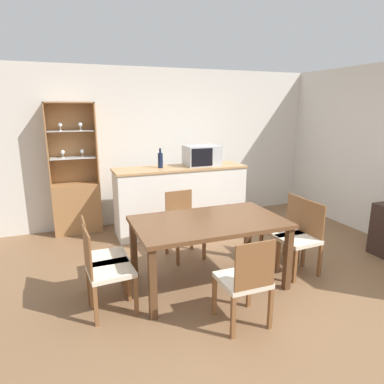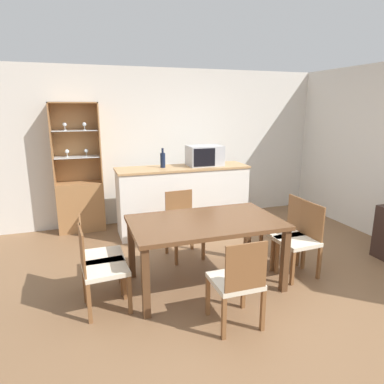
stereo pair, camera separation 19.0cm
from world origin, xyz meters
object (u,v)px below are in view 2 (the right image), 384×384
(dining_chair_side_right_far, at_px, (286,231))
(dining_chair_side_right_near, at_px, (300,240))
(display_cabinet, at_px, (80,195))
(dining_table, at_px, (205,228))
(dining_chair_head_near, at_px, (237,282))
(microwave, at_px, (205,156))
(wine_bottle, at_px, (163,160))
(dining_chair_side_left_far, at_px, (98,256))
(dining_chair_head_far, at_px, (183,224))
(dining_chair_side_left_near, at_px, (100,268))

(dining_chair_side_right_far, bearing_deg, dining_chair_side_right_near, 179.61)
(display_cabinet, distance_m, dining_table, 2.57)
(dining_chair_side_right_near, distance_m, dining_chair_side_right_far, 0.29)
(display_cabinet, height_order, dining_chair_head_near, display_cabinet)
(display_cabinet, bearing_deg, dining_chair_head_near, -67.66)
(microwave, distance_m, wine_bottle, 0.67)
(dining_chair_side_right_near, bearing_deg, dining_chair_head_near, 116.73)
(dining_chair_side_right_far, relative_size, wine_bottle, 2.89)
(dining_chair_side_left_far, distance_m, wine_bottle, 2.08)
(dining_chair_head_far, distance_m, wine_bottle, 1.20)
(display_cabinet, xyz_separation_m, dining_chair_head_near, (1.25, -3.05, -0.14))
(dining_chair_head_far, bearing_deg, display_cabinet, -53.72)
(dining_chair_side_right_near, xyz_separation_m, dining_chair_side_left_near, (-2.25, -0.01, 0.00))
(dining_chair_head_near, xyz_separation_m, wine_bottle, (-0.03, 2.56, 0.72))
(display_cabinet, bearing_deg, dining_chair_side_left_far, -86.50)
(display_cabinet, relative_size, dining_chair_head_near, 2.34)
(display_cabinet, relative_size, dining_chair_side_right_far, 2.34)
(dining_chair_side_right_near, bearing_deg, microwave, 10.65)
(wine_bottle, bearing_deg, dining_chair_head_far, -88.68)
(dining_chair_side_left_near, relative_size, microwave, 1.60)
(dining_chair_head_far, height_order, microwave, microwave)
(display_cabinet, xyz_separation_m, dining_table, (1.25, -2.25, 0.08))
(dining_table, relative_size, dining_chair_side_right_near, 1.88)
(dining_chair_side_left_near, bearing_deg, dining_chair_head_far, 125.95)
(dining_chair_head_near, bearing_deg, dining_chair_side_right_near, 30.39)
(dining_chair_head_far, xyz_separation_m, dining_chair_side_right_far, (1.13, -0.66, 0.00))
(dining_chair_side_right_near, xyz_separation_m, dining_chair_head_far, (-1.13, 0.94, 0.00))
(dining_chair_head_far, height_order, wine_bottle, wine_bottle)
(dining_chair_side_right_near, height_order, microwave, microwave)
(dining_chair_side_left_near, xyz_separation_m, wine_bottle, (1.10, 1.91, 0.72))
(dining_chair_side_left_near, height_order, dining_chair_side_right_far, same)
(dining_chair_head_far, distance_m, dining_chair_side_left_near, 1.47)
(dining_table, xyz_separation_m, dining_chair_head_near, (-0.00, -0.80, -0.23))
(dining_chair_side_left_near, bearing_deg, dining_table, 93.20)
(microwave, bearing_deg, wine_bottle, 178.27)
(wine_bottle, bearing_deg, microwave, -1.73)
(dining_table, bearing_deg, dining_chair_side_right_far, 7.31)
(dining_chair_head_near, distance_m, dining_chair_side_right_far, 1.47)
(dining_chair_head_far, bearing_deg, dining_table, 85.73)
(dining_chair_head_far, xyz_separation_m, dining_chair_side_left_far, (-1.12, -0.66, 0.00))
(dining_chair_side_right_near, distance_m, microwave, 2.08)
(dining_chair_side_left_near, bearing_deg, microwave, 132.55)
(dining_chair_head_near, relative_size, microwave, 1.60)
(dining_chair_side_left_far, xyz_separation_m, wine_bottle, (1.10, 1.61, 0.72))
(dining_chair_head_far, relative_size, dining_chair_side_left_near, 1.00)
(dining_table, relative_size, dining_chair_head_near, 1.88)
(dining_chair_side_right_near, height_order, dining_chair_head_far, same)
(microwave, bearing_deg, dining_table, -110.36)
(dining_chair_side_right_near, relative_size, wine_bottle, 2.89)
(dining_chair_side_left_far, bearing_deg, dining_chair_head_far, 119.81)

